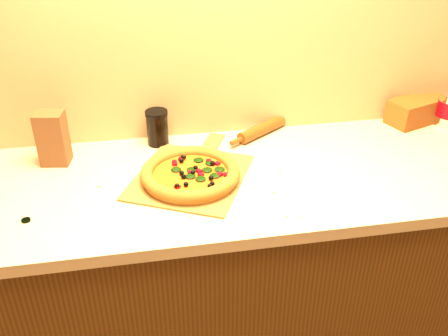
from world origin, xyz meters
TOP-DOWN VIEW (x-y plane):
  - cabinet at (0.00, 1.43)m, footprint 2.80×0.65m
  - countertop at (0.00, 1.43)m, footprint 2.84×0.68m
  - pizza_peel at (-0.12, 1.44)m, footprint 0.47×0.55m
  - pizza at (-0.12, 1.41)m, footprint 0.32×0.32m
  - bottle_cap at (-0.62, 1.28)m, footprint 0.03×0.03m
  - rolling_pin at (0.18, 1.70)m, footprint 0.29×0.20m
  - bread_bag at (0.88, 1.72)m, footprint 0.38×0.23m
  - paper_bag at (-0.57, 1.61)m, footprint 0.11×0.09m
  - dark_jar at (-0.21, 1.69)m, footprint 0.08×0.08m

SIDE VIEW (x-z plane):
  - cabinet at x=0.00m, z-range 0.00..0.86m
  - countertop at x=0.00m, z-range 0.86..0.90m
  - bottle_cap at x=-0.62m, z-range 0.90..0.91m
  - pizza_peel at x=-0.12m, z-range 0.90..0.91m
  - rolling_pin at x=0.18m, z-range 0.90..0.95m
  - pizza at x=-0.12m, z-range 0.91..0.95m
  - bread_bag at x=0.88m, z-range 0.90..1.00m
  - dark_jar at x=-0.21m, z-range 0.90..1.03m
  - paper_bag at x=-0.57m, z-range 0.90..1.09m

